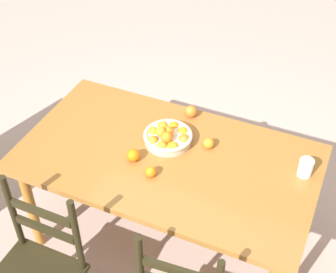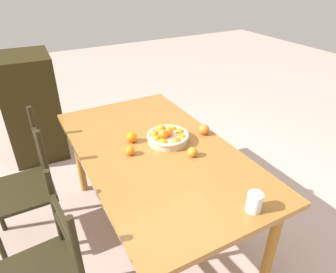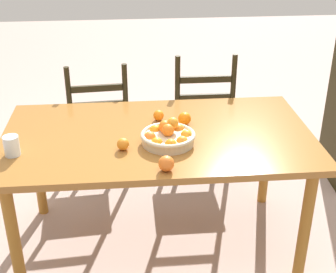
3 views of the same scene
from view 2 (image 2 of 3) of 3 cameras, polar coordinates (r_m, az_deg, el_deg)
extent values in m
plane|color=#B99E93|center=(2.50, -1.95, -16.98)|extent=(12.00, 12.00, 0.00)
cube|color=#96602A|center=(2.03, -2.30, -2.83)|extent=(1.70, 0.95, 0.04)
cylinder|color=#9D6624|center=(2.01, 18.87, -19.29)|extent=(0.06, 0.06, 0.71)
cylinder|color=#9D6624|center=(2.94, -2.15, 0.01)|extent=(0.06, 0.06, 0.71)
cylinder|color=#9D6624|center=(2.74, -16.45, -3.80)|extent=(0.06, 0.06, 0.71)
cube|color=black|center=(2.36, -26.18, -9.27)|extent=(0.44, 0.44, 0.03)
cylinder|color=black|center=(2.37, -29.15, -17.46)|extent=(0.04, 0.04, 0.44)
cylinder|color=black|center=(2.65, -21.33, -9.80)|extent=(0.04, 0.04, 0.44)
cylinder|color=black|center=(2.35, -19.70, -15.29)|extent=(0.04, 0.04, 0.44)
cylinder|color=black|center=(2.38, -23.53, -0.43)|extent=(0.04, 0.04, 0.51)
cylinder|color=black|center=(2.04, -22.07, -5.27)|extent=(0.04, 0.04, 0.51)
cube|color=black|center=(2.23, -22.63, -3.64)|extent=(0.35, 0.02, 0.04)
cube|color=black|center=(2.17, -23.29, -0.78)|extent=(0.35, 0.02, 0.04)
cylinder|color=black|center=(2.12, -18.16, -21.94)|extent=(0.04, 0.04, 0.42)
cylinder|color=black|center=(1.78, -20.60, -12.33)|extent=(0.04, 0.04, 0.48)
cylinder|color=black|center=(1.51, -16.71, -20.86)|extent=(0.04, 0.04, 0.48)
cube|color=black|center=(1.67, -18.63, -17.21)|extent=(0.34, 0.05, 0.04)
cube|color=black|center=(1.59, -19.34, -14.24)|extent=(0.34, 0.05, 0.04)
cube|color=black|center=(3.41, -24.29, 5.11)|extent=(0.63, 0.55, 1.08)
cylinder|color=beige|center=(2.09, 0.00, -0.36)|extent=(0.28, 0.28, 0.05)
torus|color=beige|center=(2.07, 0.00, 0.22)|extent=(0.29, 0.29, 0.02)
sphere|color=orange|center=(2.15, -1.26, 1.14)|extent=(0.07, 0.07, 0.07)
sphere|color=orange|center=(2.10, -2.60, 0.28)|extent=(0.07, 0.07, 0.07)
sphere|color=orange|center=(2.04, -2.33, -0.72)|extent=(0.06, 0.06, 0.06)
sphere|color=orange|center=(2.00, -1.03, -1.29)|extent=(0.07, 0.07, 0.07)
sphere|color=orange|center=(2.01, 1.57, -1.13)|extent=(0.07, 0.07, 0.07)
sphere|color=orange|center=(2.06, 2.63, -0.31)|extent=(0.06, 0.06, 0.06)
sphere|color=orange|center=(2.13, 2.22, 0.69)|extent=(0.06, 0.06, 0.06)
sphere|color=orange|center=(2.16, 0.78, 1.24)|extent=(0.07, 0.07, 0.07)
sphere|color=orange|center=(2.06, -1.36, 1.51)|extent=(0.06, 0.06, 0.06)
sphere|color=orange|center=(2.06, 0.05, 0.92)|extent=(0.07, 0.07, 0.07)
sphere|color=orange|center=(2.03, -0.97, 0.43)|extent=(0.07, 0.07, 0.07)
sphere|color=orange|center=(1.96, -7.20, -2.67)|extent=(0.06, 0.06, 0.06)
sphere|color=orange|center=(2.09, -6.87, -0.14)|extent=(0.07, 0.07, 0.07)
sphere|color=orange|center=(2.19, 6.85, 1.33)|extent=(0.08, 0.08, 0.08)
sphere|color=orange|center=(1.93, 4.67, -2.93)|extent=(0.06, 0.06, 0.06)
cylinder|color=silver|center=(1.59, 16.01, -11.82)|extent=(0.08, 0.08, 0.10)
camera|label=1|loc=(1.54, -104.11, 29.52)|focal=51.85mm
camera|label=3|loc=(3.39, 42.02, 24.89)|focal=51.15mm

